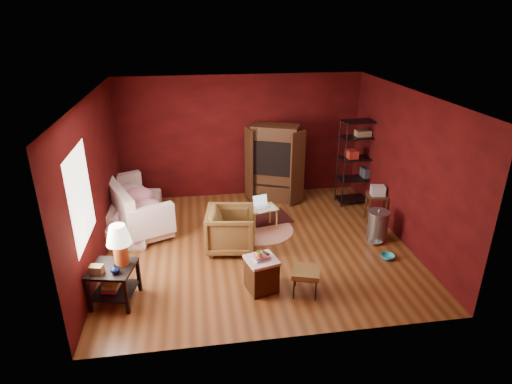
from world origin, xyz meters
TOP-DOWN VIEW (x-y plane):
  - room at (-0.04, -0.01)m, footprint 5.54×5.04m
  - sofa at (-2.35, 1.13)m, footprint 0.79×2.08m
  - armchair at (-0.50, -0.06)m, footprint 0.90×0.95m
  - pet_bowl_steel at (2.21, -0.27)m, footprint 0.25×0.08m
  - pet_bowl_turquoise at (2.21, -0.82)m, footprint 0.25×0.12m
  - vase at (-2.29, -1.49)m, footprint 0.19×0.19m
  - mug at (-0.19, -1.41)m, footprint 0.12×0.10m
  - side_table at (-2.30, -1.29)m, footprint 0.74×0.74m
  - sofa_cushions at (-2.36, 1.12)m, footprint 1.61×2.31m
  - hamper at (-0.15, -1.38)m, footprint 0.56×0.56m
  - footstool at (0.51, -1.57)m, footprint 0.52×0.52m
  - rug_round at (0.17, 0.57)m, footprint 1.55×1.55m
  - rug_oriental at (0.29, 1.07)m, footprint 1.21×0.92m
  - laptop_desk at (0.20, 0.64)m, footprint 0.63×0.54m
  - tv_armoire at (0.71, 2.06)m, footprint 1.27×1.03m
  - wire_shelving at (2.56, 1.60)m, footprint 0.96×0.47m
  - small_stand at (2.58, 0.63)m, footprint 0.46×0.46m
  - trash_can at (2.28, -0.14)m, footprint 0.48×0.48m

SIDE VIEW (x-z plane):
  - rug_round at x=0.17m, z-range 0.00..0.01m
  - rug_oriental at x=0.29m, z-range 0.01..0.02m
  - pet_bowl_turquoise at x=2.21m, z-range 0.00..0.24m
  - pet_bowl_steel at x=2.21m, z-range 0.00..0.25m
  - hamper at x=-0.15m, z-range -0.03..0.61m
  - trash_can at x=2.28m, z-range -0.02..0.63m
  - footstool at x=0.51m, z-range 0.16..0.58m
  - sofa at x=-2.35m, z-range 0.00..0.79m
  - laptop_desk at x=0.20m, z-range 0.08..0.76m
  - armchair at x=-0.50m, z-range 0.00..0.87m
  - sofa_cushions at x=-2.36m, z-range -0.01..0.89m
  - small_stand at x=2.58m, z-range 0.19..0.98m
  - vase at x=-2.29m, z-range 0.59..0.73m
  - mug at x=-0.19m, z-range 0.62..0.73m
  - side_table at x=-2.30m, z-range 0.12..1.36m
  - tv_armoire at x=0.71m, z-range 0.04..1.79m
  - wire_shelving at x=2.56m, z-range 0.09..2.01m
  - room at x=-0.04m, z-range -0.02..2.82m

